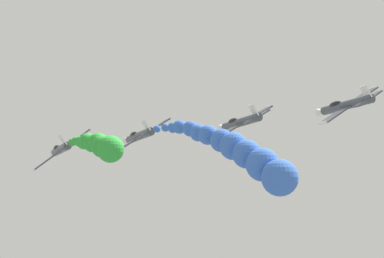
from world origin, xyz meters
name	(u,v)px	position (x,y,z in m)	size (l,w,h in m)	color
airplane_lead	(61,149)	(-14.74, 11.47, 106.71)	(7.69, 10.35, 6.26)	#474C56
smoke_trail_lead	(98,145)	(-14.84, -9.39, 105.01)	(2.63, 19.99, 4.55)	green
airplane_left_inner	(139,136)	(-5.58, 5.00, 108.26)	(8.21, 10.35, 5.51)	#474C56
smoke_trail_left_inner	(239,153)	(-4.37, -20.72, 103.54)	(4.08, 26.10, 9.24)	blue
airplane_right_inner	(240,122)	(5.51, -3.04, 109.65)	(8.44, 10.35, 5.13)	#474C56
airplane_left_outer	(345,105)	(15.49, -11.71, 111.15)	(8.30, 10.35, 5.37)	#474C56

